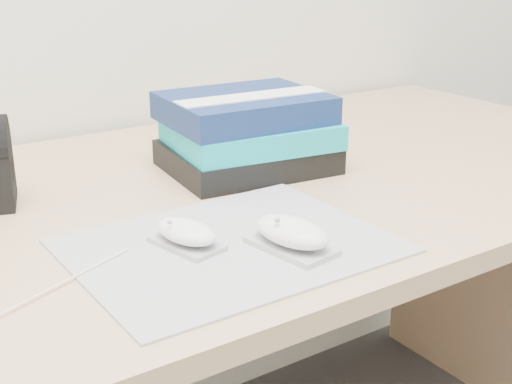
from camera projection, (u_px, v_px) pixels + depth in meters
desk at (218, 296)px, 1.26m from camera, size 1.60×0.80×0.73m
mousepad at (229, 246)px, 0.89m from camera, size 0.39×0.30×0.00m
mouse_rear at (186, 233)px, 0.88m from camera, size 0.07×0.10×0.04m
mouse_front at (292, 234)px, 0.87m from camera, size 0.08×0.12×0.05m
usb_cable at (66, 281)px, 0.79m from camera, size 0.19×0.08×0.00m
book_stack at (247, 133)px, 1.17m from camera, size 0.28×0.24×0.13m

